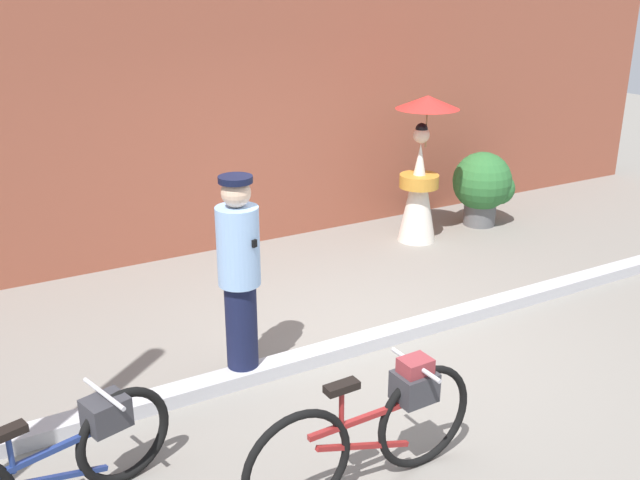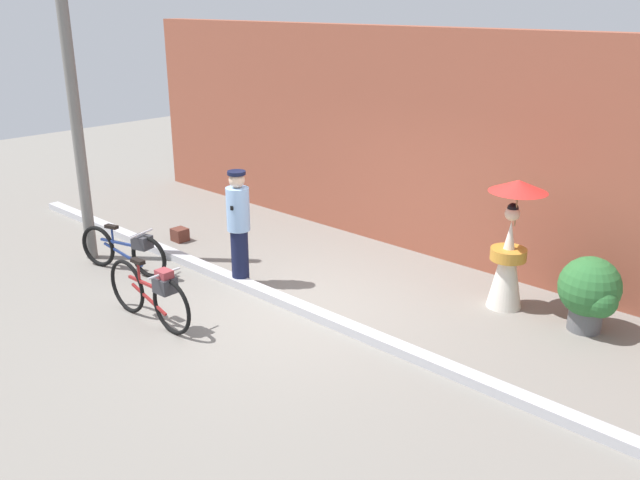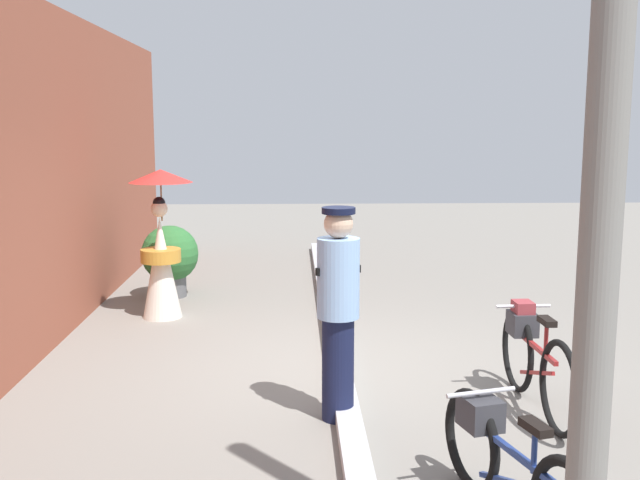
% 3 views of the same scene
% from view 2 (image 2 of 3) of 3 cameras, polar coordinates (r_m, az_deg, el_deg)
% --- Properties ---
extents(ground_plane, '(30.00, 30.00, 0.00)m').
position_cam_2_polar(ground_plane, '(9.41, -2.27, -5.79)').
color(ground_plane, gray).
extents(building_wall, '(14.00, 0.40, 3.65)m').
position_cam_2_polar(building_wall, '(11.20, 9.43, 7.97)').
color(building_wall, brown).
rests_on(building_wall, ground_plane).
extents(sidewalk_curb, '(14.00, 0.20, 0.12)m').
position_cam_2_polar(sidewalk_curb, '(9.39, -2.27, -5.46)').
color(sidewalk_curb, '#B2B2B7').
rests_on(sidewalk_curb, ground_plane).
extents(bicycle_near_officer, '(1.73, 0.48, 0.85)m').
position_cam_2_polar(bicycle_near_officer, '(9.06, -14.03, -4.33)').
color(bicycle_near_officer, black).
rests_on(bicycle_near_officer, ground_plane).
extents(bicycle_far_side, '(1.67, 0.60, 0.74)m').
position_cam_2_polar(bicycle_far_side, '(10.90, -16.08, -0.78)').
color(bicycle_far_side, black).
rests_on(bicycle_far_side, ground_plane).
extents(person_officer, '(0.34, 0.37, 1.74)m').
position_cam_2_polar(person_officer, '(9.94, -6.89, 1.28)').
color(person_officer, '#141938').
rests_on(person_officer, ground_plane).
extents(person_with_parasol, '(0.77, 0.77, 1.83)m').
position_cam_2_polar(person_with_parasol, '(9.47, 15.75, -0.44)').
color(person_with_parasol, silver).
rests_on(person_with_parasol, ground_plane).
extents(potted_plant_by_door, '(0.80, 0.78, 0.99)m').
position_cam_2_polar(potted_plant_by_door, '(9.24, 21.88, -4.05)').
color(potted_plant_by_door, '#59595B').
rests_on(potted_plant_by_door, ground_plane).
extents(backpack_on_pavement, '(0.26, 0.24, 0.23)m').
position_cam_2_polar(backpack_on_pavement, '(12.20, -11.78, 0.46)').
color(backpack_on_pavement, '#592D23').
rests_on(backpack_on_pavement, ground_plane).
extents(utility_pole, '(0.18, 0.18, 4.80)m').
position_cam_2_polar(utility_pole, '(11.26, -19.99, 10.10)').
color(utility_pole, slate).
rests_on(utility_pole, ground_plane).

